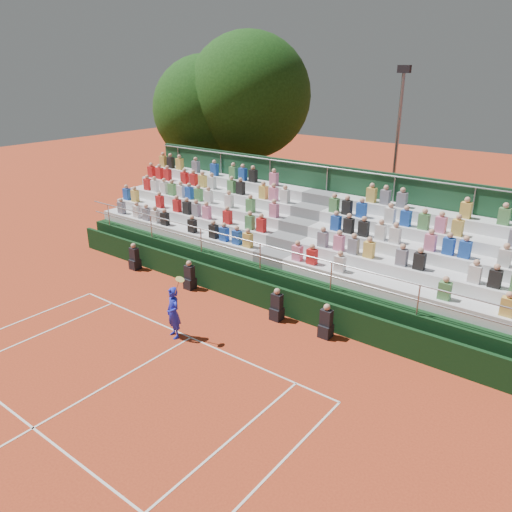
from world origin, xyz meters
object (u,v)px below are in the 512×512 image
Objects in this scene: tree_east at (249,96)px; floodlight_mast at (397,142)px; tennis_player at (173,313)px; tree_west at (206,110)px.

tree_east is 1.22× the size of floodlight_mast.
tennis_player is 0.27× the size of floodlight_mast.
tennis_player is at bearing -95.13° from floodlight_mast.
tree_east is at bearing 22.45° from tree_west.
tree_east is (2.39, 0.99, 0.82)m from tree_west.
tree_east is at bearing 119.17° from tennis_player.
tennis_player is 0.25× the size of tree_west.
tree_west is at bearing -157.55° from tree_east.
tennis_player is 14.62m from floodlight_mast.
tennis_player is at bearing -60.83° from tree_east.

